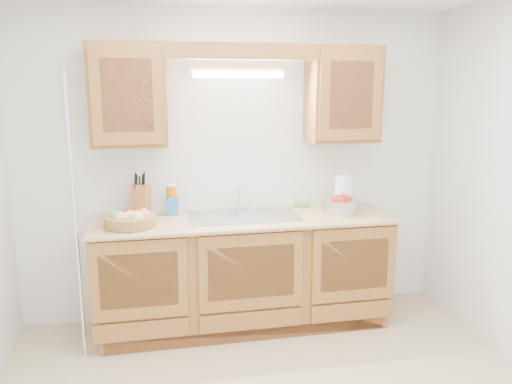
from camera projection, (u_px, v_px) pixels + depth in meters
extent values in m
cube|color=silver|center=(237.00, 166.00, 4.09)|extent=(3.50, 0.02, 2.50)
cube|color=silver|center=(437.00, 349.00, 1.21)|extent=(3.50, 0.02, 2.50)
cube|color=brown|center=(244.00, 273.00, 3.96)|extent=(2.20, 0.60, 0.86)
cube|color=tan|center=(244.00, 219.00, 3.86)|extent=(2.30, 0.63, 0.04)
cube|color=brown|center=(128.00, 95.00, 3.65)|extent=(0.55, 0.33, 0.75)
cube|color=brown|center=(343.00, 95.00, 3.97)|extent=(0.55, 0.33, 0.75)
cube|color=brown|center=(243.00, 51.00, 3.61)|extent=(2.20, 0.05, 0.12)
cylinder|color=white|center=(238.00, 75.00, 3.84)|extent=(0.70, 0.05, 0.05)
cube|color=white|center=(238.00, 71.00, 3.87)|extent=(0.76, 0.06, 0.05)
cube|color=#9E9EA3|center=(244.00, 216.00, 3.87)|extent=(0.84, 0.46, 0.01)
cube|color=#9E9EA3|center=(217.00, 228.00, 3.85)|extent=(0.39, 0.40, 0.16)
cube|color=#9E9EA3|center=(270.00, 225.00, 3.93)|extent=(0.39, 0.40, 0.16)
cylinder|color=silver|center=(239.00, 208.00, 4.06)|extent=(0.06, 0.06, 0.04)
cylinder|color=silver|center=(239.00, 198.00, 4.05)|extent=(0.02, 0.02, 0.16)
cylinder|color=silver|center=(240.00, 189.00, 3.98)|extent=(0.02, 0.12, 0.02)
cylinder|color=white|center=(254.00, 203.00, 4.08)|extent=(0.03, 0.03, 0.12)
cylinder|color=silver|center=(75.00, 221.00, 3.36)|extent=(0.03, 0.03, 2.00)
cube|color=white|center=(346.00, 175.00, 4.28)|extent=(0.08, 0.01, 0.12)
cylinder|color=#9D713F|center=(130.00, 220.00, 3.59)|extent=(0.43, 0.43, 0.07)
sphere|color=#D8C67F|center=(121.00, 218.00, 3.53)|extent=(0.09, 0.09, 0.09)
sphere|color=#D8C67F|center=(137.00, 217.00, 3.55)|extent=(0.09, 0.09, 0.09)
sphere|color=tan|center=(143.00, 214.00, 3.64)|extent=(0.09, 0.09, 0.09)
sphere|color=#A81913|center=(128.00, 214.00, 3.64)|extent=(0.08, 0.08, 0.08)
sphere|color=#72A53F|center=(116.00, 216.00, 3.60)|extent=(0.08, 0.08, 0.08)
sphere|color=#D8C67F|center=(130.00, 216.00, 3.58)|extent=(0.09, 0.09, 0.09)
sphere|color=#A81913|center=(135.00, 213.00, 3.68)|extent=(0.08, 0.08, 0.08)
cube|color=brown|center=(141.00, 202.00, 3.83)|extent=(0.17, 0.23, 0.27)
cylinder|color=black|center=(135.00, 184.00, 3.77)|extent=(0.02, 0.04, 0.10)
cylinder|color=black|center=(140.00, 183.00, 3.78)|extent=(0.02, 0.04, 0.10)
cylinder|color=black|center=(144.00, 182.00, 3.78)|extent=(0.02, 0.04, 0.10)
cylinder|color=black|center=(137.00, 181.00, 3.81)|extent=(0.02, 0.04, 0.10)
cylinder|color=black|center=(143.00, 180.00, 3.82)|extent=(0.02, 0.04, 0.10)
cylinder|color=black|center=(135.00, 179.00, 3.84)|extent=(0.02, 0.04, 0.10)
cylinder|color=black|center=(144.00, 179.00, 3.85)|extent=(0.02, 0.04, 0.10)
cylinder|color=#CA5E0B|center=(172.00, 200.00, 3.92)|extent=(0.08, 0.08, 0.23)
cylinder|color=white|center=(171.00, 185.00, 3.90)|extent=(0.08, 0.08, 0.01)
imported|color=blue|center=(172.00, 202.00, 3.92)|extent=(0.09, 0.10, 0.21)
cube|color=#CC333F|center=(302.00, 206.00, 4.20)|extent=(0.14, 0.12, 0.01)
cube|color=green|center=(302.00, 205.00, 4.20)|extent=(0.14, 0.12, 0.02)
cylinder|color=silver|center=(343.00, 209.00, 4.09)|extent=(0.16, 0.16, 0.01)
cylinder|color=silver|center=(343.00, 190.00, 4.06)|extent=(0.02, 0.02, 0.32)
cylinder|color=white|center=(343.00, 192.00, 4.06)|extent=(0.14, 0.14, 0.27)
sphere|color=silver|center=(344.00, 171.00, 4.02)|extent=(0.02, 0.02, 0.02)
cylinder|color=silver|center=(340.00, 206.00, 3.98)|extent=(0.33, 0.33, 0.11)
sphere|color=#A81913|center=(336.00, 199.00, 3.96)|extent=(0.08, 0.08, 0.08)
sphere|color=#A81913|center=(343.00, 198.00, 3.99)|extent=(0.08, 0.08, 0.08)
sphere|color=#A81913|center=(342.00, 200.00, 3.93)|extent=(0.08, 0.08, 0.08)
sphere|color=#A81913|center=(347.00, 200.00, 3.95)|extent=(0.08, 0.08, 0.08)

